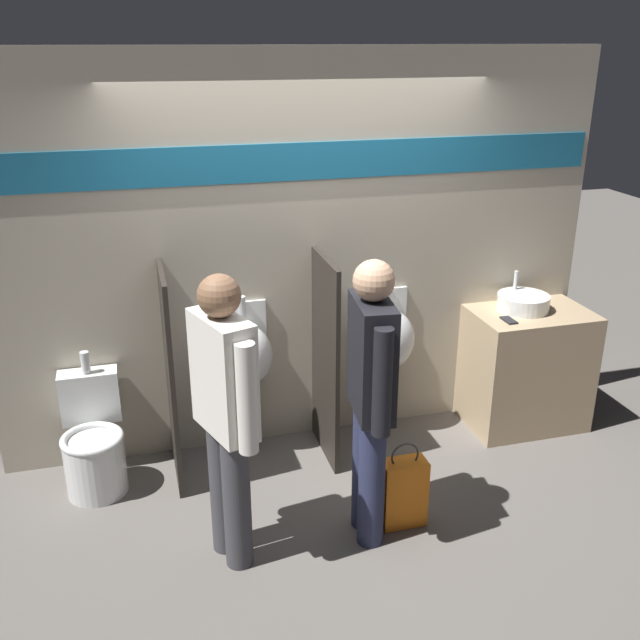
% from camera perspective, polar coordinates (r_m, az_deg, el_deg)
% --- Properties ---
extents(ground_plane, '(16.00, 16.00, 0.00)m').
position_cam_1_polar(ground_plane, '(4.92, 0.54, -12.17)').
color(ground_plane, '#5B5651').
extents(display_wall, '(4.20, 0.07, 2.70)m').
position_cam_1_polar(display_wall, '(4.87, -1.34, 5.21)').
color(display_wall, '#B2A893').
rests_on(display_wall, ground_plane).
extents(sink_counter, '(0.85, 0.57, 0.90)m').
position_cam_1_polar(sink_counter, '(5.53, 16.15, -3.73)').
color(sink_counter, tan).
rests_on(sink_counter, ground_plane).
extents(sink_basin, '(0.37, 0.37, 0.26)m').
position_cam_1_polar(sink_basin, '(5.36, 15.93, 1.38)').
color(sink_basin, silver).
rests_on(sink_basin, sink_counter).
extents(cell_phone, '(0.07, 0.14, 0.01)m').
position_cam_1_polar(cell_phone, '(5.14, 14.87, -0.02)').
color(cell_phone, black).
rests_on(cell_phone, sink_counter).
extents(divider_near_counter, '(0.03, 0.60, 1.43)m').
position_cam_1_polar(divider_near_counter, '(4.67, -11.90, -4.55)').
color(divider_near_counter, '#28231E').
rests_on(divider_near_counter, ground_plane).
extents(divider_mid, '(0.03, 0.60, 1.43)m').
position_cam_1_polar(divider_mid, '(4.81, 0.43, -3.21)').
color(divider_mid, '#28231E').
rests_on(divider_mid, ground_plane).
extents(urinal_near_counter, '(0.36, 0.30, 1.13)m').
position_cam_1_polar(urinal_near_counter, '(4.84, -5.97, -2.80)').
color(urinal_near_counter, silver).
rests_on(urinal_near_counter, ground_plane).
extents(urinal_far, '(0.36, 0.30, 1.13)m').
position_cam_1_polar(urinal_far, '(5.09, 5.55, -1.53)').
color(urinal_far, silver).
rests_on(urinal_far, ground_plane).
extents(toilet, '(0.39, 0.56, 0.88)m').
position_cam_1_polar(toilet, '(4.87, -17.65, -9.52)').
color(toilet, silver).
rests_on(toilet, ground_plane).
extents(person_in_vest, '(0.31, 0.56, 1.67)m').
position_cam_1_polar(person_in_vest, '(3.78, -7.58, -7.23)').
color(person_in_vest, '#3D3D42').
rests_on(person_in_vest, ground_plane).
extents(person_with_lanyard, '(0.23, 0.59, 1.69)m').
position_cam_1_polar(person_with_lanyard, '(3.93, 4.07, -5.78)').
color(person_with_lanyard, '#282D4C').
rests_on(person_with_lanyard, ground_plane).
extents(shopping_bag, '(0.27, 0.15, 0.56)m').
position_cam_1_polar(shopping_bag, '(4.39, 6.67, -13.50)').
color(shopping_bag, orange).
rests_on(shopping_bag, ground_plane).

